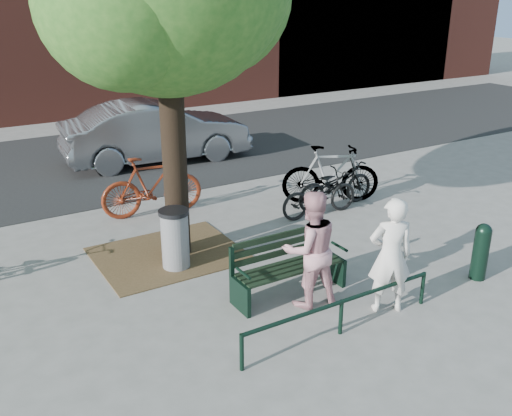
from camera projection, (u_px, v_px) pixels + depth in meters
ground at (289, 295)px, 8.52m from camera, size 90.00×90.00×0.00m
dirt_pit at (169, 254)px, 9.79m from camera, size 2.40×2.00×0.02m
road at (111, 159)px, 15.30m from camera, size 40.00×7.00×0.01m
park_bench at (287, 264)px, 8.41m from camera, size 1.74×0.54×0.97m
guard_railing at (341, 307)px, 7.41m from camera, size 3.06×0.06×0.51m
person_left at (390, 256)px, 7.83m from camera, size 0.73×0.63×1.69m
person_right at (310, 249)px, 7.99m from camera, size 0.94×0.80×1.72m
bollard at (481, 250)px, 8.83m from camera, size 0.25×0.25×0.93m
litter_bin at (175, 239)px, 9.19m from camera, size 0.49×0.49×1.00m
bicycle_b at (152, 186)px, 11.34m from camera, size 2.10×0.83×1.23m
bicycle_c at (319, 194)px, 11.36m from camera, size 1.75×0.67×0.91m
bicycle_d at (331, 174)px, 12.02m from camera, size 2.12×1.45×1.25m
bicycle_e at (336, 185)px, 11.80m from camera, size 1.85×0.66×0.97m
parked_car at (156, 132)px, 14.86m from camera, size 4.93×2.04×1.59m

